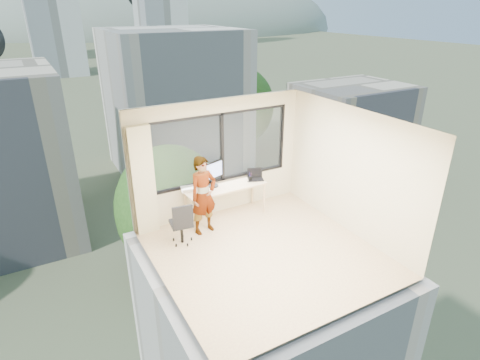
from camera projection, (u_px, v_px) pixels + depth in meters
floor at (265, 253)px, 7.60m from camera, size 4.00×4.00×0.01m
ceiling at (269, 122)px, 6.54m from camera, size 4.00×4.00×0.01m
wall_front at (345, 247)px, 5.47m from camera, size 4.00×0.01×2.60m
wall_left at (160, 219)px, 6.18m from camera, size 0.01×4.00×2.60m
wall_right at (351, 171)px, 7.96m from camera, size 0.01×4.00×2.60m
window_wall at (220, 148)px, 8.60m from camera, size 3.30×0.16×1.55m
curtain at (143, 181)px, 7.87m from camera, size 0.45×0.14×2.30m
desk at (226, 201)px, 8.77m from camera, size 1.80×0.60×0.75m
chair at (181, 222)px, 7.76m from camera, size 0.53×0.53×0.93m
person at (204, 195)px, 8.01m from camera, size 0.68×0.51×1.67m
monitor at (213, 174)px, 8.50m from camera, size 0.59×0.30×0.58m
game_console at (188, 189)px, 8.41m from camera, size 0.32×0.28×0.07m
laptop at (256, 175)px, 8.89m from camera, size 0.44×0.45×0.22m
cellphone at (250, 181)px, 8.84m from camera, size 0.12×0.06×0.01m
pen_cup at (250, 178)px, 8.86m from camera, size 0.11×0.11×0.10m
handbag at (253, 172)px, 9.07m from camera, size 0.26×0.13×0.20m
exterior_ground at (32, 77)px, 109.13m from camera, size 400.00×400.00×0.04m
near_bldg_b at (176, 102)px, 45.71m from camera, size 14.00×13.00×16.00m
near_bldg_c at (350, 127)px, 46.92m from camera, size 12.00×10.00×10.00m
far_tower_b at (52, 18)px, 106.56m from camera, size 13.00×13.00×30.00m
far_tower_c at (161, 21)px, 139.74m from camera, size 15.00×15.00×26.00m
hill_b at (155, 30)px, 313.15m from camera, size 300.00×220.00×96.00m
tree_b at (172, 221)px, 27.62m from camera, size 7.60×7.60×9.00m
tree_c at (242, 113)px, 52.96m from camera, size 8.40×8.40×10.00m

